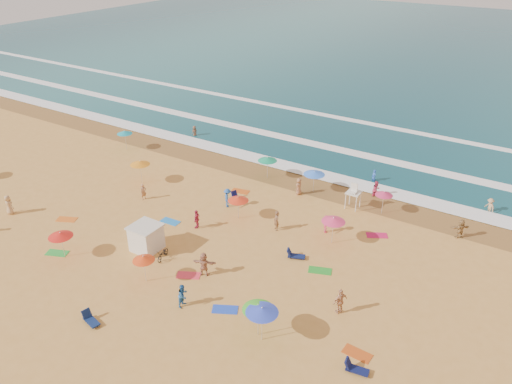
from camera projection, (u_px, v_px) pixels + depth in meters
The scene contains 12 objects.
ground at pixel (237, 245), 39.67m from camera, with size 220.00×220.00×0.00m, color gold.
ocean at pixel (467, 51), 102.48m from camera, with size 220.00×140.00×0.18m, color #0C4756.
wet_sand at pixel (308, 184), 49.01m from camera, with size 220.00×220.00×0.00m, color olive.
surf_foam at pixel (344, 153), 55.57m from camera, with size 200.00×18.70×0.05m.
cabana at pixel (146, 238), 38.65m from camera, with size 2.00×2.00×2.00m, color white.
cabana_roof at pixel (145, 227), 38.16m from camera, with size 2.20×2.20×0.12m, color silver.
bicycle at pixel (163, 254), 37.80m from camera, with size 0.55×1.59×0.84m, color black.
lifeguard_stand at pixel (353, 198), 44.41m from camera, with size 1.20×1.20×2.10m, color white, non-canonical shape.
beach_umbrellas at pixel (288, 230), 37.65m from camera, with size 62.29×21.93×0.77m.
loungers at pixel (277, 281), 35.27m from camera, with size 59.60×19.36×0.34m.
towels at pixel (253, 256), 38.26m from camera, with size 41.81×18.78×0.03m.
beachgoers at pixel (262, 219), 41.67m from camera, with size 36.62×27.89×2.12m.
Camera 1 is at (19.00, -27.20, 22.20)m, focal length 35.00 mm.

